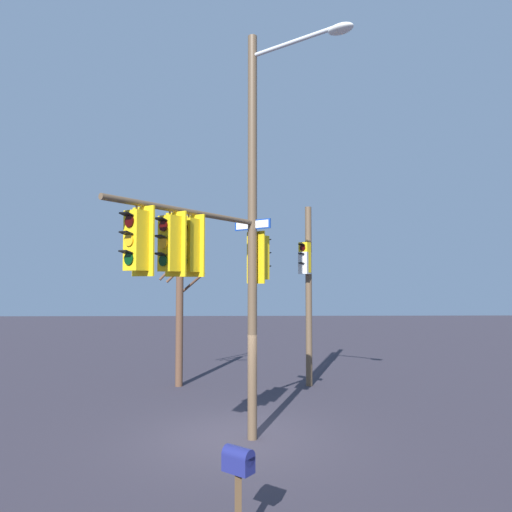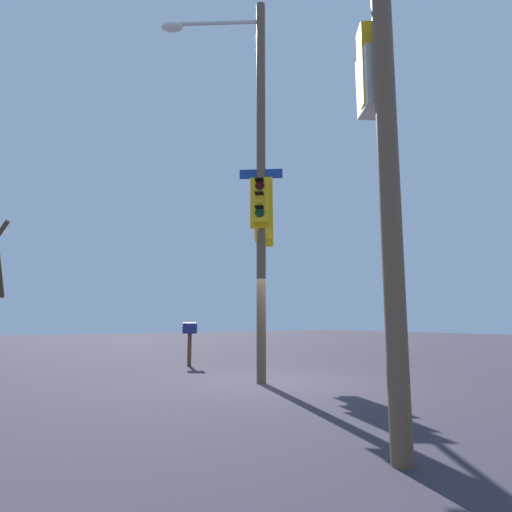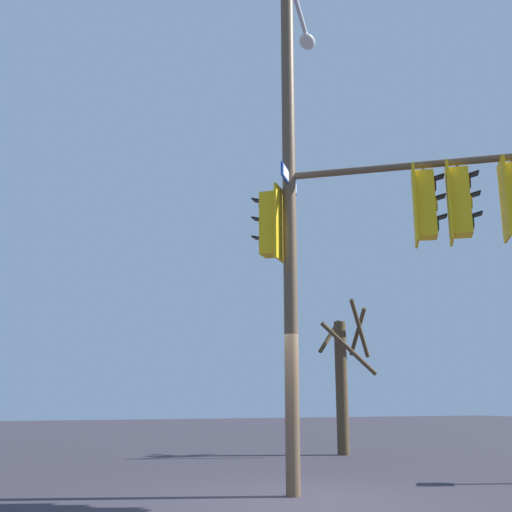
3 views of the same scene
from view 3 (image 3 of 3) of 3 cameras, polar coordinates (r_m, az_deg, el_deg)
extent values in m
plane|color=#332E38|center=(9.71, 4.19, -21.91)|extent=(80.00, 80.00, 0.00)
cylinder|color=brown|center=(10.61, 3.14, 6.17)|extent=(0.23, 0.23, 9.98)
cylinder|color=silver|center=(13.77, 3.92, 22.32)|extent=(1.52, 2.00, 0.10)
ellipsoid|color=silver|center=(14.71, 4.81, 19.37)|extent=(0.65, 0.70, 0.20)
cylinder|color=brown|center=(10.53, 15.08, 8.22)|extent=(3.60, 2.73, 0.12)
cube|color=yellow|center=(10.30, 15.60, 4.61)|extent=(0.45, 0.47, 1.10)
cube|color=yellow|center=(10.30, 14.66, 4.57)|extent=(0.35, 0.48, 1.30)
cylinder|color=#2F0403|center=(10.42, 16.40, 6.43)|extent=(0.15, 0.20, 0.22)
cube|color=black|center=(10.47, 16.77, 7.07)|extent=(0.25, 0.26, 0.06)
cylinder|color=#F2A814|center=(10.32, 16.52, 4.65)|extent=(0.15, 0.20, 0.22)
cube|color=black|center=(10.36, 16.89, 5.30)|extent=(0.25, 0.26, 0.06)
cylinder|color=black|center=(10.22, 16.65, 2.84)|extent=(0.15, 0.20, 0.22)
cube|color=black|center=(10.26, 17.02, 3.50)|extent=(0.25, 0.26, 0.06)
cylinder|color=brown|center=(10.51, 15.39, 7.86)|extent=(0.04, 0.04, 0.15)
cube|color=yellow|center=(10.34, 18.58, 4.77)|extent=(0.46, 0.47, 1.10)
cube|color=yellow|center=(10.33, 17.64, 4.71)|extent=(0.37, 0.47, 1.30)
cylinder|color=#2F0403|center=(10.46, 19.35, 6.59)|extent=(0.16, 0.19, 0.22)
cube|color=black|center=(10.51, 19.71, 7.22)|extent=(0.26, 0.26, 0.06)
cylinder|color=#F2A814|center=(10.35, 19.50, 4.81)|extent=(0.16, 0.19, 0.22)
cube|color=black|center=(10.40, 19.86, 5.47)|extent=(0.26, 0.26, 0.06)
cylinder|color=black|center=(10.26, 19.64, 3.01)|extent=(0.16, 0.19, 0.22)
cube|color=black|center=(10.30, 20.01, 3.67)|extent=(0.26, 0.26, 0.06)
cylinder|color=brown|center=(10.54, 18.33, 8.00)|extent=(0.04, 0.04, 0.15)
cube|color=yellow|center=(10.42, 22.24, 4.94)|extent=(0.36, 0.48, 1.30)
cylinder|color=brown|center=(10.65, 22.85, 8.17)|extent=(0.04, 0.04, 0.15)
cube|color=yellow|center=(10.49, 1.38, 2.96)|extent=(0.46, 0.47, 1.10)
cube|color=yellow|center=(10.44, 2.26, 3.04)|extent=(0.40, 0.44, 1.30)
cylinder|color=#2F0403|center=(10.64, 0.52, 4.63)|extent=(0.17, 0.18, 0.22)
cube|color=black|center=(10.70, 0.13, 5.20)|extent=(0.26, 0.26, 0.06)
cylinder|color=#F2A814|center=(10.54, 0.52, 2.87)|extent=(0.17, 0.18, 0.22)
cube|color=black|center=(10.59, 0.14, 3.46)|extent=(0.26, 0.26, 0.06)
cylinder|color=black|center=(10.45, 0.53, 1.08)|extent=(0.17, 0.18, 0.22)
cube|color=black|center=(10.50, 0.14, 1.68)|extent=(0.26, 0.26, 0.06)
cube|color=navy|center=(10.68, 3.12, 7.20)|extent=(0.71, 0.88, 0.24)
cube|color=white|center=(10.67, 3.22, 7.21)|extent=(0.63, 0.79, 0.18)
cylinder|color=#4A3A25|center=(17.47, 8.03, -12.04)|extent=(0.33, 0.33, 3.63)
cylinder|color=#4A3A25|center=(17.83, 6.91, -7.49)|extent=(0.89, 0.38, 1.00)
cylinder|color=#4A3A25|center=(17.37, 9.70, -6.72)|extent=(1.07, 0.88, 1.54)
cylinder|color=#4A3A25|center=(16.82, 8.67, -8.56)|extent=(1.54, 0.47, 1.44)
cylinder|color=#4A3A25|center=(17.77, 9.51, -7.01)|extent=(0.30, 1.18, 1.28)
camera|label=1|loc=(18.22, 37.81, -3.16)|focal=32.58mm
camera|label=2|loc=(15.70, -39.70, -10.15)|focal=30.51mm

